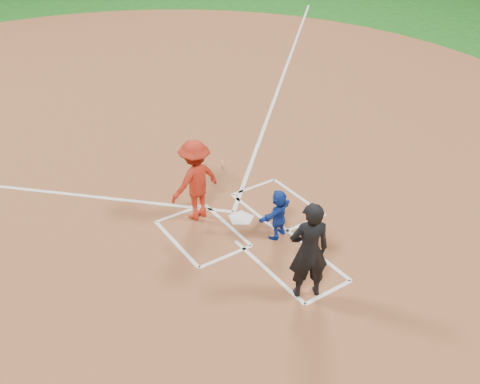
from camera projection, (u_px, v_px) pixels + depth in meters
ground at (241, 219)px, 11.55m from camera, size 120.00×120.00×0.00m
home_plate_dirt at (127, 123)px, 15.77m from camera, size 28.00×28.00×0.01m
home_plate at (241, 218)px, 11.54m from camera, size 0.60×0.60×0.02m
catcher at (278, 214)px, 10.74m from camera, size 1.05×0.61×1.08m
umpire at (309, 251)px, 9.05m from camera, size 0.83×0.70×1.92m
chalk_markings at (137, 131)px, 15.26m from camera, size 28.35×17.32×0.01m
batter_at_plate at (195, 180)px, 11.15m from camera, size 1.46×0.95×1.81m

